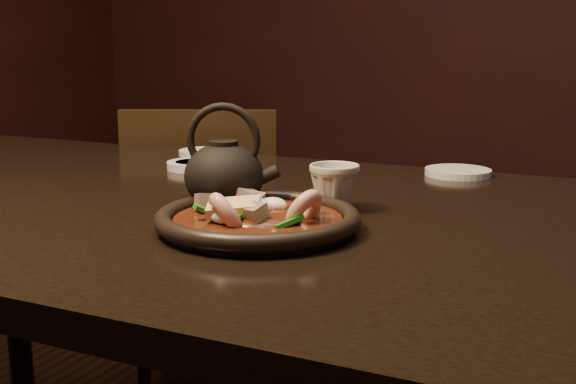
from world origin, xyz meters
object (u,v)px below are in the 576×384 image
at_px(table, 153,241).
at_px(teapot, 224,173).
at_px(tea_cup, 334,186).
at_px(chair, 207,250).
at_px(plate, 258,220).

bearing_deg(table, teapot, -16.46).
xyz_separation_m(table, tea_cup, (0.31, 0.03, 0.11)).
distance_m(chair, teapot, 0.89).
relative_size(chair, tea_cup, 11.33).
distance_m(table, tea_cup, 0.33).
bearing_deg(table, tea_cup, 5.19).
relative_size(table, plate, 5.92).
height_order(chair, plate, chair).
bearing_deg(plate, chair, 126.52).
height_order(table, chair, chair).
height_order(chair, tea_cup, chair).
distance_m(plate, teapot, 0.13).
height_order(table, teapot, teapot).
distance_m(tea_cup, teapot, 0.16).
xyz_separation_m(chair, plate, (0.55, -0.75, 0.31)).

